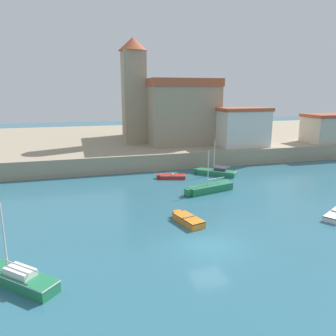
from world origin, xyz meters
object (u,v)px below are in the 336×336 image
lighthouse (129,101)px  harbor_shed_mid_row (330,128)px  dinghy_red_0 (172,176)px  sailboat_green_3 (210,188)px  dinghy_orange_2 (188,219)px  church (169,108)px  sailboat_green_4 (13,276)px  harbor_shed_near_wharf (243,127)px  sailboat_green_5 (216,172)px

lighthouse → harbor_shed_mid_row: lighthouse is taller
harbor_shed_mid_row → dinghy_red_0: bearing=-166.0°
dinghy_red_0 → sailboat_green_3: size_ratio=0.62×
dinghy_orange_2 → harbor_shed_mid_row: bearing=33.2°
church → dinghy_red_0: bearing=-104.8°
sailboat_green_3 → church: (2.39, 24.08, 7.25)m
sailboat_green_4 → dinghy_red_0: bearing=51.8°
harbor_shed_mid_row → sailboat_green_4: bearing=-149.3°
sailboat_green_4 → harbor_shed_near_wharf: size_ratio=0.70×
dinghy_red_0 → harbor_shed_near_wharf: harbor_shed_near_wharf is taller
sailboat_green_4 → harbor_shed_mid_row: (44.40, 26.38, 4.15)m
church → lighthouse: (-7.29, -2.41, 1.20)m
dinghy_red_0 → church: church is taller
dinghy_orange_2 → sailboat_green_3: (5.03, 7.35, 0.15)m
dinghy_red_0 → sailboat_green_5: bearing=0.8°
dinghy_orange_2 → harbor_shed_mid_row: harbor_shed_mid_row is taller
sailboat_green_4 → harbor_shed_mid_row: bearing=30.7°
sailboat_green_3 → church: size_ratio=0.32×
dinghy_red_0 → sailboat_green_5: 5.90m
dinghy_red_0 → harbor_shed_near_wharf: bearing=28.9°
sailboat_green_3 → church: church is taller
dinghy_orange_2 → church: (7.43, 31.44, 7.40)m
dinghy_red_0 → lighthouse: lighthouse is taller
lighthouse → dinghy_red_0: bearing=-80.3°
church → harbor_shed_near_wharf: size_ratio=2.37×
sailboat_green_5 → church: bearing=93.9°
church → harbor_shed_near_wharf: church is taller
dinghy_red_0 → sailboat_green_4: (-15.00, -19.07, 0.15)m
church → harbor_shed_mid_row: size_ratio=2.14×
sailboat_green_5 → dinghy_orange_2: bearing=-122.1°
dinghy_orange_2 → sailboat_green_5: sailboat_green_5 is taller
church → sailboat_green_3: bearing=-95.7°
sailboat_green_5 → harbor_shed_near_wharf: bearing=44.3°
harbor_shed_near_wharf → dinghy_red_0: bearing=-151.1°
lighthouse → sailboat_green_3: bearing=-77.3°
church → lighthouse: 7.77m
dinghy_red_0 → sailboat_green_5: (5.90, 0.08, 0.15)m
harbor_shed_near_wharf → church: bearing=130.1°
dinghy_orange_2 → sailboat_green_3: size_ratio=0.62×
dinghy_red_0 → sailboat_green_5: sailboat_green_5 is taller
harbor_shed_near_wharf → dinghy_orange_2: bearing=-127.4°
sailboat_green_4 → harbor_shed_mid_row: harbor_shed_mid_row is taller
sailboat_green_4 → sailboat_green_5: sailboat_green_4 is taller
church → harbor_shed_near_wharf: bearing=-49.9°
sailboat_green_3 → sailboat_green_5: 7.37m
sailboat_green_4 → harbor_shed_mid_row: size_ratio=0.63×
dinghy_red_0 → sailboat_green_3: bearing=-70.2°
dinghy_orange_2 → lighthouse: size_ratio=0.27×
sailboat_green_4 → harbor_shed_mid_row: 51.81m
dinghy_red_0 → lighthouse: size_ratio=0.27×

